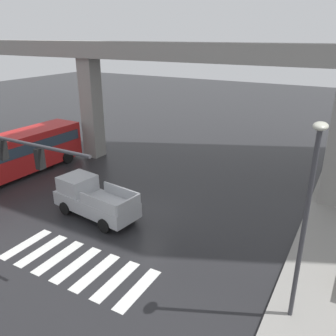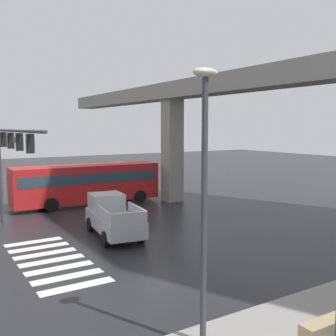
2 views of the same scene
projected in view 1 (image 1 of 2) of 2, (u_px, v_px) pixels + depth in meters
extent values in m
plane|color=#232326|center=(144.00, 213.00, 19.89)|extent=(120.00, 120.00, 0.00)
cube|color=silver|center=(26.00, 244.00, 16.94)|extent=(0.55, 2.80, 0.01)
cube|color=silver|center=(42.00, 250.00, 16.43)|extent=(0.55, 2.80, 0.01)
cube|color=silver|center=(59.00, 257.00, 15.93)|extent=(0.55, 2.80, 0.01)
cube|color=silver|center=(76.00, 265.00, 15.43)|extent=(0.55, 2.80, 0.01)
cube|color=silver|center=(96.00, 272.00, 14.93)|extent=(0.55, 2.80, 0.01)
cube|color=silver|center=(116.00, 281.00, 14.42)|extent=(0.55, 2.80, 0.01)
cube|color=silver|center=(138.00, 290.00, 13.92)|extent=(0.55, 2.80, 0.01)
cube|color=gray|center=(196.00, 52.00, 22.12)|extent=(56.17, 1.86, 1.20)
cube|color=gray|center=(92.00, 109.00, 27.95)|extent=(1.30, 1.30, 7.93)
cube|color=#A8AAAF|center=(96.00, 204.00, 19.28)|extent=(5.30, 2.53, 0.80)
cube|color=#A8AAAF|center=(78.00, 183.00, 19.78)|extent=(1.91, 1.95, 0.90)
cube|color=#3F5160|center=(72.00, 182.00, 20.04)|extent=(0.31, 1.67, 0.77)
cube|color=#A8AAAF|center=(98.00, 204.00, 17.73)|extent=(2.64, 0.44, 0.60)
cube|color=#A8AAAF|center=(121.00, 192.00, 19.04)|extent=(2.64, 0.44, 0.60)
cube|color=#A8AAAF|center=(129.00, 205.00, 17.63)|extent=(0.32, 1.75, 0.60)
cylinder|color=black|center=(66.00, 208.00, 19.63)|extent=(0.79, 0.37, 0.76)
cylinder|color=black|center=(90.00, 197.00, 20.98)|extent=(0.79, 0.37, 0.76)
cylinder|color=black|center=(105.00, 225.00, 17.87)|extent=(0.79, 0.37, 0.76)
cylinder|color=black|center=(128.00, 212.00, 19.22)|extent=(0.79, 0.37, 0.76)
cube|color=red|center=(14.00, 154.00, 24.63)|extent=(2.76, 10.86, 2.70)
cube|color=#2D3D4C|center=(13.00, 148.00, 24.46)|extent=(2.79, 10.32, 0.76)
cube|color=#2D3D4C|center=(69.00, 132.00, 28.80)|extent=(2.25, 0.14, 1.49)
cylinder|color=black|center=(46.00, 152.00, 28.66)|extent=(0.37, 0.97, 0.96)
cylinder|color=black|center=(67.00, 157.00, 27.49)|extent=(0.37, 0.97, 0.96)
cube|color=black|center=(3.00, 150.00, 14.46)|extent=(0.24, 0.32, 0.84)
sphere|color=orange|center=(3.00, 150.00, 14.46)|extent=(0.17, 0.17, 0.17)
cube|color=black|center=(40.00, 159.00, 13.45)|extent=(0.24, 0.32, 0.84)
sphere|color=orange|center=(40.00, 159.00, 13.45)|extent=(0.17, 0.17, 0.17)
cylinder|color=#38383D|center=(303.00, 234.00, 11.30)|extent=(0.16, 0.16, 7.00)
ellipsoid|color=beige|center=(321.00, 126.00, 10.00)|extent=(0.44, 0.70, 0.24)
cylinder|color=#38383D|center=(334.00, 149.00, 19.65)|extent=(0.16, 0.16, 7.00)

